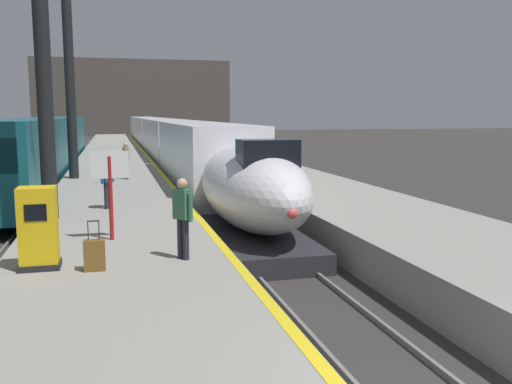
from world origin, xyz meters
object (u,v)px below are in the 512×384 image
(passenger_near_edge, at_px, (183,212))
(rolling_suitcase, at_px, (95,255))
(station_column_mid, at_px, (40,8))
(highspeed_train_main, at_px, (160,137))
(passenger_mid_platform, at_px, (126,158))
(ticket_machine_yellow, at_px, (39,231))
(station_column_far, at_px, (68,46))
(passenger_far_waiting, at_px, (107,178))
(regional_train_adjacent, at_px, (46,145))
(departure_info_board, at_px, (110,177))

(passenger_near_edge, distance_m, rolling_suitcase, 1.93)
(rolling_suitcase, bearing_deg, station_column_mid, 103.14)
(highspeed_train_main, relative_size, passenger_mid_platform, 45.20)
(passenger_near_edge, height_order, ticket_machine_yellow, passenger_near_edge)
(station_column_mid, xyz_separation_m, passenger_mid_platform, (2.37, 9.42, -4.89))
(station_column_far, relative_size, passenger_near_edge, 6.00)
(highspeed_train_main, bearing_deg, passenger_mid_platform, -98.51)
(highspeed_train_main, relative_size, ticket_machine_yellow, 47.74)
(station_column_mid, bearing_deg, passenger_far_waiting, 39.10)
(rolling_suitcase, bearing_deg, highspeed_train_main, 83.39)
(station_column_mid, xyz_separation_m, passenger_near_edge, (3.14, -5.51, -4.89))
(station_column_mid, relative_size, passenger_mid_platform, 5.83)
(regional_train_adjacent, xyz_separation_m, passenger_near_edge, (5.34, -25.32, -0.09))
(passenger_far_waiting, bearing_deg, passenger_mid_platform, 84.55)
(highspeed_train_main, distance_m, passenger_near_edge, 38.61)
(rolling_suitcase, relative_size, ticket_machine_yellow, 0.61)
(regional_train_adjacent, bearing_deg, station_column_mid, -83.66)
(highspeed_train_main, relative_size, passenger_far_waiting, 45.20)
(highspeed_train_main, distance_m, regional_train_adjacent, 15.48)
(regional_train_adjacent, bearing_deg, ticket_machine_yellow, -84.25)
(station_column_mid, distance_m, passenger_far_waiting, 5.30)
(passenger_near_edge, xyz_separation_m, departure_info_board, (-1.44, 2.22, 0.52))
(passenger_far_waiting, relative_size, ticket_machine_yellow, 1.06)
(station_column_mid, xyz_separation_m, passenger_far_waiting, (1.60, 1.30, -4.89))
(highspeed_train_main, xyz_separation_m, station_column_mid, (-5.90, -33.00, 4.96))
(passenger_mid_platform, height_order, departure_info_board, departure_info_board)
(regional_train_adjacent, height_order, station_column_far, station_column_far)
(ticket_machine_yellow, height_order, departure_info_board, departure_info_board)
(rolling_suitcase, relative_size, departure_info_board, 0.46)
(passenger_mid_platform, relative_size, ticket_machine_yellow, 1.06)
(passenger_far_waiting, bearing_deg, highspeed_train_main, 82.27)
(passenger_mid_platform, height_order, ticket_machine_yellow, passenger_mid_platform)
(station_column_mid, relative_size, departure_info_board, 4.64)
(highspeed_train_main, height_order, passenger_far_waiting, highspeed_train_main)
(station_column_mid, xyz_separation_m, station_column_far, (0.00, 10.37, 0.16))
(departure_info_board, bearing_deg, highspeed_train_main, 83.41)
(highspeed_train_main, bearing_deg, rolling_suitcase, -96.61)
(rolling_suitcase, height_order, ticket_machine_yellow, ticket_machine_yellow)
(rolling_suitcase, bearing_deg, passenger_near_edge, 14.01)
(rolling_suitcase, bearing_deg, passenger_mid_platform, 86.33)
(highspeed_train_main, bearing_deg, departure_info_board, -96.59)
(station_column_mid, distance_m, rolling_suitcase, 8.27)
(passenger_far_waiting, distance_m, ticket_machine_yellow, 6.93)
(departure_info_board, bearing_deg, passenger_near_edge, -57.11)
(ticket_machine_yellow, distance_m, departure_info_board, 2.71)
(station_column_far, bearing_deg, regional_train_adjacent, 103.12)
(rolling_suitcase, xyz_separation_m, departure_info_board, (0.32, 2.66, 1.20))
(ticket_machine_yellow, bearing_deg, highspeed_train_main, 81.80)
(highspeed_train_main, relative_size, passenger_near_edge, 45.20)
(regional_train_adjacent, height_order, station_column_mid, station_column_mid)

